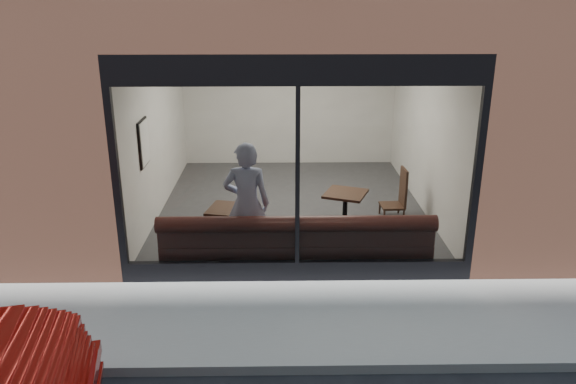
{
  "coord_description": "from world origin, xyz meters",
  "views": [
    {
      "loc": [
        -0.25,
        -5.18,
        3.91
      ],
      "look_at": [
        -0.12,
        2.4,
        1.23
      ],
      "focal_mm": 35.0,
      "sensor_mm": 36.0,
      "label": 1
    }
  ],
  "objects_px": {
    "person": "(247,204)",
    "cafe_chair_right": "(392,206)",
    "cafe_table_left": "(229,209)",
    "cafe_table_right": "(345,194)",
    "banquette": "(296,254)"
  },
  "relations": [
    {
      "from": "banquette",
      "to": "cafe_table_left",
      "type": "relative_size",
      "value": 6.48
    },
    {
      "from": "banquette",
      "to": "cafe_table_right",
      "type": "bearing_deg",
      "value": 54.96
    },
    {
      "from": "person",
      "to": "cafe_table_left",
      "type": "distance_m",
      "value": 0.5
    },
    {
      "from": "banquette",
      "to": "person",
      "type": "relative_size",
      "value": 2.1
    },
    {
      "from": "person",
      "to": "cafe_table_right",
      "type": "height_order",
      "value": "person"
    },
    {
      "from": "cafe_table_left",
      "to": "cafe_table_right",
      "type": "distance_m",
      "value": 2.02
    },
    {
      "from": "cafe_table_right",
      "to": "cafe_chair_right",
      "type": "height_order",
      "value": "cafe_table_right"
    },
    {
      "from": "person",
      "to": "banquette",
      "type": "bearing_deg",
      "value": 166.12
    },
    {
      "from": "person",
      "to": "cafe_table_right",
      "type": "distance_m",
      "value": 1.92
    },
    {
      "from": "banquette",
      "to": "cafe_table_left",
      "type": "xyz_separation_m",
      "value": [
        -1.04,
        0.55,
        0.52
      ]
    },
    {
      "from": "cafe_table_left",
      "to": "cafe_chair_right",
      "type": "distance_m",
      "value": 3.23
    },
    {
      "from": "person",
      "to": "cafe_table_left",
      "type": "bearing_deg",
      "value": -46.33
    },
    {
      "from": "person",
      "to": "cafe_table_left",
      "type": "height_order",
      "value": "person"
    },
    {
      "from": "person",
      "to": "cafe_chair_right",
      "type": "distance_m",
      "value": 3.18
    },
    {
      "from": "banquette",
      "to": "person",
      "type": "xyz_separation_m",
      "value": [
        -0.74,
        0.21,
        0.73
      ]
    }
  ]
}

